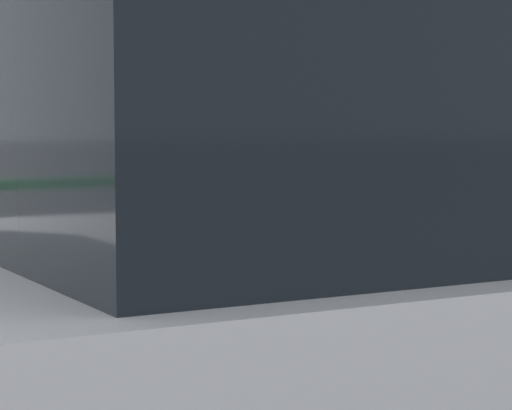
% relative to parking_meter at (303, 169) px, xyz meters
% --- Properties ---
extents(sidewalk_curb, '(36.00, 2.21, 0.12)m').
position_rel_parking_meter_xyz_m(sidewalk_curb, '(-0.29, 0.70, -1.15)').
color(sidewalk_curb, '#9E9B93').
rests_on(sidewalk_curb, ground).
extents(parking_meter, '(0.16, 0.17, 1.54)m').
position_rel_parking_meter_xyz_m(parking_meter, '(0.00, 0.00, 0.00)').
color(parking_meter, slate).
rests_on(parking_meter, sidewalk_curb).
extents(pedestrian_at_meter, '(0.69, 0.50, 1.61)m').
position_rel_parking_meter_xyz_m(pedestrian_at_meter, '(-0.45, 0.19, -0.18)').
color(pedestrian_at_meter, black).
rests_on(pedestrian_at_meter, sidewalk_curb).
extents(parked_sedan_white, '(4.63, 1.88, 1.76)m').
position_rel_parking_meter_xyz_m(parked_sedan_white, '(-0.76, -1.58, -0.34)').
color(parked_sedan_white, white).
rests_on(parked_sedan_white, ground).
extents(background_railing, '(24.06, 0.06, 0.99)m').
position_rel_parking_meter_xyz_m(background_railing, '(-0.29, 1.69, -0.38)').
color(background_railing, '#2D7A38').
rests_on(background_railing, sidewalk_curb).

